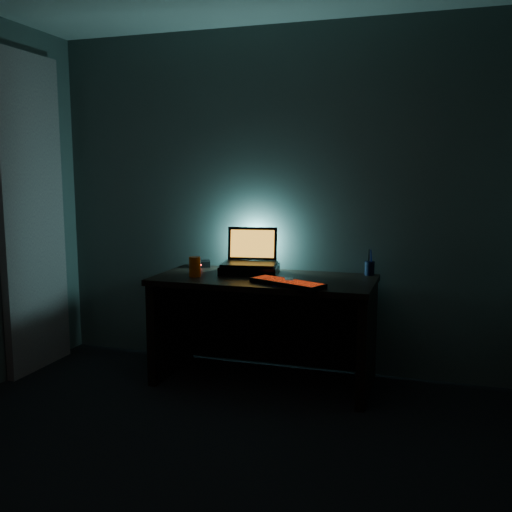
{
  "coord_description": "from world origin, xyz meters",
  "views": [
    {
      "loc": [
        1.1,
        -2.06,
        1.46
      ],
      "look_at": [
        -0.04,
        1.57,
        0.9
      ],
      "focal_mm": 40.0,
      "sensor_mm": 36.0,
      "label": 1
    }
  ],
  "objects_px": {
    "laptop": "(251,256)",
    "mouse": "(289,281)",
    "juice_glass": "(195,267)",
    "router": "(201,264)",
    "keyboard": "(287,283)",
    "pen_cup": "(370,268)"
  },
  "relations": [
    {
      "from": "pen_cup",
      "to": "juice_glass",
      "type": "bearing_deg",
      "value": -159.74
    },
    {
      "from": "keyboard",
      "to": "mouse",
      "type": "xyz_separation_m",
      "value": [
        -0.0,
        0.05,
        0.0
      ]
    },
    {
      "from": "laptop",
      "to": "keyboard",
      "type": "distance_m",
      "value": 0.54
    },
    {
      "from": "laptop",
      "to": "juice_glass",
      "type": "distance_m",
      "value": 0.42
    },
    {
      "from": "laptop",
      "to": "mouse",
      "type": "height_order",
      "value": "laptop"
    },
    {
      "from": "mouse",
      "to": "pen_cup",
      "type": "bearing_deg",
      "value": 28.64
    },
    {
      "from": "mouse",
      "to": "juice_glass",
      "type": "relative_size",
      "value": 0.66
    },
    {
      "from": "mouse",
      "to": "router",
      "type": "bearing_deg",
      "value": 133.78
    },
    {
      "from": "mouse",
      "to": "keyboard",
      "type": "bearing_deg",
      "value": -105.31
    },
    {
      "from": "juice_glass",
      "to": "router",
      "type": "bearing_deg",
      "value": 107.35
    },
    {
      "from": "juice_glass",
      "to": "router",
      "type": "relative_size",
      "value": 0.8
    },
    {
      "from": "pen_cup",
      "to": "router",
      "type": "relative_size",
      "value": 0.56
    },
    {
      "from": "laptop",
      "to": "mouse",
      "type": "bearing_deg",
      "value": -50.83
    },
    {
      "from": "keyboard",
      "to": "juice_glass",
      "type": "relative_size",
      "value": 3.85
    },
    {
      "from": "keyboard",
      "to": "pen_cup",
      "type": "xyz_separation_m",
      "value": [
        0.46,
        0.53,
        0.03
      ]
    },
    {
      "from": "keyboard",
      "to": "pen_cup",
      "type": "bearing_deg",
      "value": 72.94
    },
    {
      "from": "mouse",
      "to": "pen_cup",
      "type": "xyz_separation_m",
      "value": [
        0.46,
        0.47,
        0.03
      ]
    },
    {
      "from": "pen_cup",
      "to": "juice_glass",
      "type": "relative_size",
      "value": 0.71
    },
    {
      "from": "router",
      "to": "mouse",
      "type": "bearing_deg",
      "value": -53.93
    },
    {
      "from": "laptop",
      "to": "mouse",
      "type": "relative_size",
      "value": 4.6
    },
    {
      "from": "laptop",
      "to": "pen_cup",
      "type": "height_order",
      "value": "laptop"
    },
    {
      "from": "laptop",
      "to": "keyboard",
      "type": "xyz_separation_m",
      "value": [
        0.37,
        -0.38,
        -0.1
      ]
    }
  ]
}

